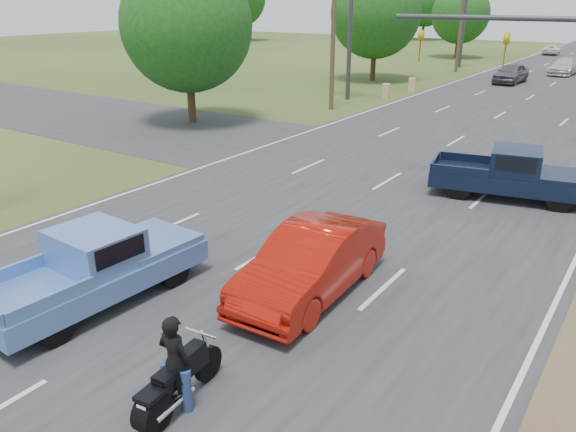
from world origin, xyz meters
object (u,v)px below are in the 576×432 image
Objects in this scene: red_convertible at (311,263)px; distant_car_silver at (564,67)px; navy_pickup at (515,174)px; rider at (175,366)px; motorcycle at (175,385)px; distant_car_grey at (511,73)px; distant_car_white at (552,50)px; blue_pickup at (98,264)px.

red_convertible is 48.71m from distant_car_silver.
navy_pickup is at bearing 74.80° from red_convertible.
rider is (0.24, -4.66, 0.03)m from red_convertible.
distant_car_silver is at bearing 88.01° from motorcycle.
red_convertible is 40.34m from distant_car_grey.
motorcycle is 0.51× the size of distant_car_white.
distant_car_grey is at bearing -103.80° from distant_car_silver.
distant_car_silver is (1.16, 51.57, -0.15)m from blue_pickup.
motorcycle is 45.06m from distant_car_grey.
distant_car_grey reaches higher than distant_car_white.
rider is at bearing 89.53° from distant_car_white.
rider is 0.40× the size of distant_car_white.
blue_pickup is 73.00m from distant_car_white.
distant_car_white reaches higher than motorcycle.
navy_pickup is at bearing 77.21° from motorcycle.
distant_car_grey reaches higher than distant_car_silver.
red_convertible is 2.26× the size of motorcycle.
distant_car_grey is (-1.46, 42.92, -0.07)m from blue_pickup.
navy_pickup is at bearing -72.52° from distant_car_grey.
motorcycle is at bearing -20.21° from blue_pickup.
motorcycle is 0.43× the size of distant_car_silver.
distant_car_silver is (-2.76, 48.63, -0.08)m from red_convertible.
navy_pickup is at bearing 67.39° from blue_pickup.
distant_car_silver is 1.18× the size of distant_car_white.
red_convertible is 4.91m from blue_pickup.
motorcycle is at bearing 90.00° from rider.
blue_pickup is 51.59m from distant_car_silver.
navy_pickup is (6.12, 12.84, 0.01)m from blue_pickup.
red_convertible reaches higher than motorcycle.
red_convertible is 2.91× the size of rider.
blue_pickup is (-4.17, 1.72, 0.03)m from rider.
distant_car_white is at bearing 177.81° from navy_pickup.
motorcycle is 0.46× the size of distant_car_grey.
distant_car_silver is (-4.95, 38.73, -0.16)m from navy_pickup.
rider is 0.34× the size of distant_car_silver.
blue_pickup reaches higher than distant_car_grey.
blue_pickup reaches higher than distant_car_white.
motorcycle is 1.29× the size of rider.
distant_car_white is at bearing 95.92° from blue_pickup.
distant_car_white is at bearing -89.06° from rider.
distant_car_grey is at bearing -88.03° from rider.
blue_pickup is (-3.93, -2.94, 0.07)m from red_convertible.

